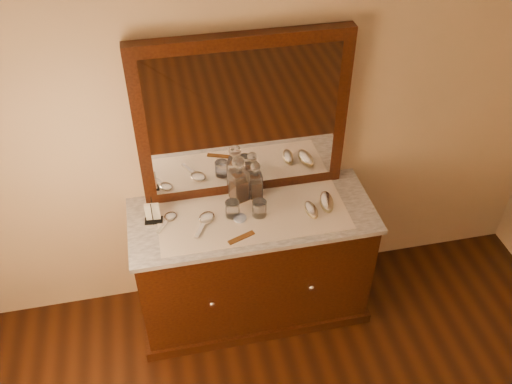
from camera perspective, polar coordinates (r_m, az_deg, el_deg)
dresser_cabinet at (r=3.50m, az=-0.34°, el=-7.63°), size 1.40×0.55×0.82m
dresser_plinth at (r=3.79m, az=-0.32°, el=-11.41°), size 1.46×0.59×0.08m
knob_left at (r=3.26m, az=-4.58°, el=-11.56°), size 0.04×0.04×0.04m
knob_right at (r=3.35m, az=5.78°, el=-9.86°), size 0.04×0.04×0.04m
marble_top at (r=3.20m, az=-0.37°, el=-2.50°), size 1.44×0.59×0.03m
mirror_frame at (r=3.08m, az=-1.35°, el=7.62°), size 1.20×0.08×1.00m
mirror_glass at (r=3.05m, az=-1.22°, el=7.29°), size 1.06×0.01×0.86m
lace_runner at (r=3.18m, az=-0.30°, el=-2.52°), size 1.10×0.45×0.00m
pin_dish at (r=3.15m, az=-1.68°, el=-2.73°), size 0.10×0.10×0.01m
comb at (r=3.04m, az=-1.53°, el=-4.77°), size 0.16×0.09×0.01m
napkin_rack at (r=3.16m, az=-10.72°, el=-2.15°), size 0.11×0.07×0.15m
decanter_left at (r=3.22m, az=-1.78°, el=0.96°), size 0.12×0.12×0.31m
decanter_right at (r=3.25m, az=-0.05°, el=0.94°), size 0.08×0.08×0.25m
brush_near at (r=3.20m, az=5.77°, el=-1.86°), size 0.07×0.15×0.04m
brush_far at (r=3.26m, az=7.37°, el=-1.03°), size 0.10×0.18×0.05m
hand_mirror_outer at (r=3.19m, az=-9.09°, el=-2.74°), size 0.14×0.18×0.02m
hand_mirror_inner at (r=3.15m, az=-5.27°, el=-2.91°), size 0.16×0.23×0.02m
tumblers at (r=3.15m, az=-1.05°, el=-1.75°), size 0.24×0.11×0.10m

